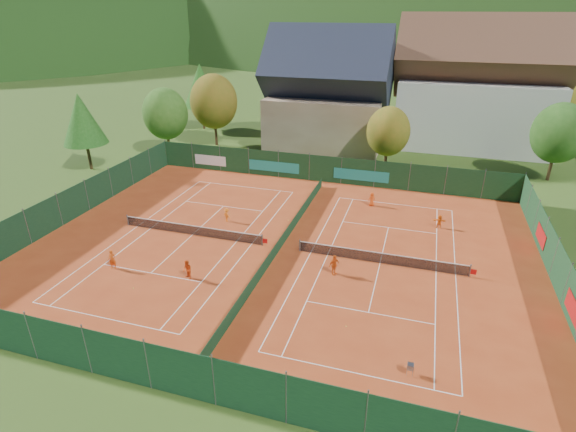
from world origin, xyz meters
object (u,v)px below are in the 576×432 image
Objects in this scene: player_left_near at (112,259)px; player_left_far at (227,215)px; player_right_far_a at (372,199)px; chalet at (328,98)px; player_right_far_b at (439,221)px; hotel_block_a at (476,92)px; player_left_mid at (187,270)px; hotel_block_b at (576,94)px; player_right_near at (334,265)px; ball_hopper at (411,366)px.

player_left_near reaches higher than player_left_far.
player_left_near is at bearing 16.95° from player_right_far_a.
chalet is 12.95× the size of player_right_far_b.
hotel_block_a is 27.93m from player_right_far_a.
player_right_far_a reaches higher than player_left_far.
chalet is 27.49m from player_left_far.
hotel_block_b is at bearing 87.90° from player_left_mid.
player_left_mid reaches higher than player_right_far_b.
chalet is at bearing -157.01° from hotel_block_b.
player_right_far_a is at bearing 33.73° from player_right_near.
player_right_near reaches higher than ball_hopper.
ball_hopper is 0.52× the size of player_left_near.
player_right_far_a is (10.89, 17.10, -0.05)m from player_left_mid.
player_left_near is at bearing -129.02° from hotel_block_b.
player_right_far_a is (8.89, -19.17, -5.93)m from chalet.
hotel_block_a reaches higher than player_right_near.
player_left_far is at bearing 2.65° from player_right_far_a.
ball_hopper is at bearing 168.32° from player_left_far.
player_left_near is at bearing -122.38° from hotel_block_a.
hotel_block_b reaches higher than player_right_far_a.
player_right_near is 13.44m from player_right_far_a.
hotel_block_b reaches higher than player_left_near.
hotel_block_a is at bearing -140.86° from player_right_far_a.
player_left_far is (-17.08, 14.49, 0.09)m from ball_hopper.
chalet is at bearing -68.30° from player_left_far.
hotel_block_a is at bearing 41.92° from player_left_near.
player_right_far_b is at bearing 85.70° from ball_hopper.
player_left_far is 0.92× the size of player_right_far_a.
player_left_mid is (-35.00, -50.27, -5.87)m from hotel_block_b.
player_left_mid is 1.17× the size of player_left_far.
hotel_block_a reaches higher than player_left_mid.
player_left_mid is (6.03, 0.37, -0.02)m from player_left_near.
chalet reaches higher than player_right_near.
player_right_far_b is at bearing -97.55° from hotel_block_a.
hotel_block_a is 17.26× the size of player_right_far_b.
player_left_near is 1.02× the size of player_left_mid.
player_left_mid is (-15.83, 4.86, 0.20)m from ball_hopper.
player_left_far is at bearing -131.73° from hotel_block_b.
hotel_block_a reaches higher than ball_hopper.
hotel_block_b is 65.43m from player_left_near.
hotel_block_a reaches higher than player_right_far_a.
player_left_far is (4.79, 10.00, -0.13)m from player_left_near.
ball_hopper is at bearing 15.67° from player_left_mid.
player_left_near is 0.97× the size of player_right_near.
hotel_block_a is at bearing 17.53° from chalet.
player_left_near is 1.23× the size of player_right_far_b.
chalet is at bearing -58.63° from player_right_far_b.
hotel_block_a reaches higher than player_right_far_b.
hotel_block_a is 14.39× the size of player_left_mid.
chalet is 20.25× the size of ball_hopper.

